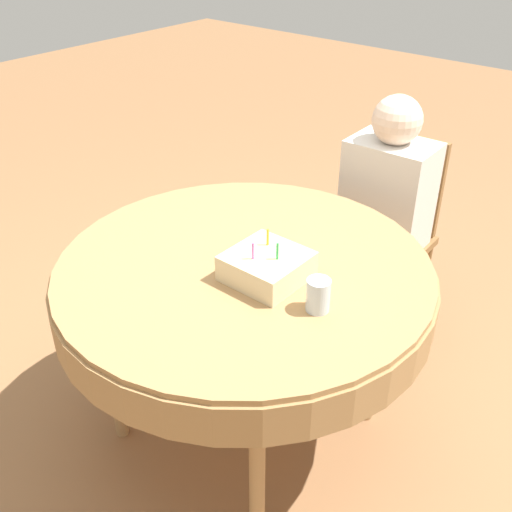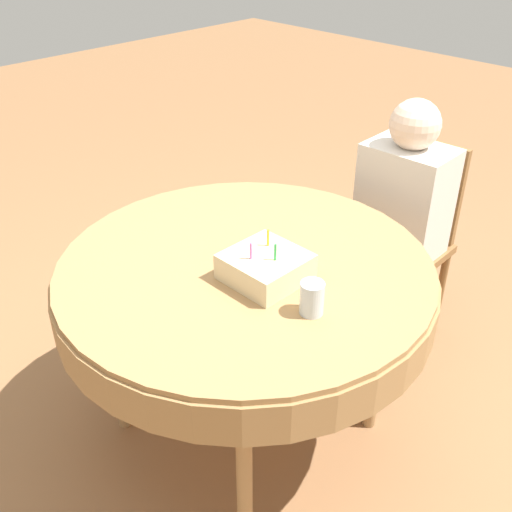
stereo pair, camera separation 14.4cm
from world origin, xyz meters
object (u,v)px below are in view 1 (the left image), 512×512
at_px(chair, 390,228).
at_px(drinking_glass, 318,295).
at_px(birthday_cake, 267,266).
at_px(person, 385,197).

bearing_deg(chair, drinking_glass, -75.82).
relative_size(chair, birthday_cake, 3.89).
distance_m(person, birthday_cake, 0.93).
distance_m(birthday_cake, drinking_glass, 0.22).
distance_m(chair, birthday_cake, 1.06).
relative_size(birthday_cake, drinking_glass, 2.25).
bearing_deg(person, chair, 90.00).
height_order(chair, drinking_glass, chair).
bearing_deg(chair, birthday_cake, -87.39).
height_order(person, drinking_glass, person).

